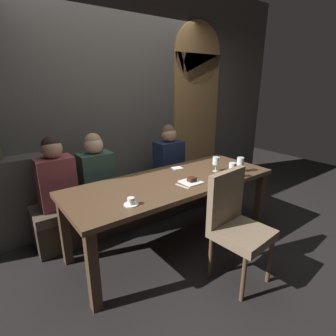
{
  "coord_description": "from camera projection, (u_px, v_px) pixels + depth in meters",
  "views": [
    {
      "loc": [
        -1.55,
        -1.99,
        1.69
      ],
      "look_at": [
        0.0,
        0.1,
        0.84
      ],
      "focal_mm": 28.11,
      "sensor_mm": 36.0,
      "label": 1
    }
  ],
  "objects": [
    {
      "name": "arched_door",
      "position": [
        196.0,
        104.0,
        4.14
      ],
      "size": [
        0.9,
        0.05,
        2.55
      ],
      "color": "olive",
      "rests_on": "ground"
    },
    {
      "name": "back_wall_tiled",
      "position": [
        116.0,
        98.0,
        3.38
      ],
      "size": [
        6.0,
        0.12,
        3.0
      ],
      "primitive_type": "cube",
      "color": "#4C4944",
      "rests_on": "ground"
    },
    {
      "name": "banquette_bench",
      "position": [
        140.0,
        202.0,
        3.38
      ],
      "size": [
        2.5,
        0.44,
        0.45
      ],
      "color": "#312A23",
      "rests_on": "ground"
    },
    {
      "name": "espresso_cup",
      "position": [
        131.0,
        202.0,
        2.13
      ],
      "size": [
        0.12,
        0.12,
        0.06
      ],
      "color": "white",
      "rests_on": "dining_table"
    },
    {
      "name": "diner_far_end",
      "position": [
        169.0,
        154.0,
        3.48
      ],
      "size": [
        0.36,
        0.24,
        0.72
      ],
      "color": "#192342",
      "rests_on": "banquette_bench"
    },
    {
      "name": "folded_napkin",
      "position": [
        177.0,
        168.0,
        3.04
      ],
      "size": [
        0.13,
        0.12,
        0.01
      ],
      "primitive_type": "cube",
      "rotation": [
        0.0,
        0.0,
        -0.24
      ],
      "color": "silver",
      "rests_on": "dining_table"
    },
    {
      "name": "ground",
      "position": [
        173.0,
        242.0,
        2.92
      ],
      "size": [
        9.0,
        9.0,
        0.0
      ],
      "primitive_type": "plane",
      "color": "black"
    },
    {
      "name": "diner_redhead",
      "position": [
        55.0,
        174.0,
        2.65
      ],
      "size": [
        0.36,
        0.24,
        0.75
      ],
      "color": "brown",
      "rests_on": "banquette_bench"
    },
    {
      "name": "chair_near_side",
      "position": [
        235.0,
        220.0,
        2.26
      ],
      "size": [
        0.48,
        0.48,
        0.98
      ],
      "color": "brown",
      "rests_on": "ground"
    },
    {
      "name": "dessert_plate",
      "position": [
        191.0,
        181.0,
        2.62
      ],
      "size": [
        0.19,
        0.19,
        0.05
      ],
      "color": "white",
      "rests_on": "dining_table"
    },
    {
      "name": "fork_on_table",
      "position": [
        182.0,
        186.0,
        2.52
      ],
      "size": [
        0.04,
        0.17,
        0.01
      ],
      "primitive_type": "cube",
      "rotation": [
        0.0,
        0.0,
        0.13
      ],
      "color": "silver",
      "rests_on": "dining_table"
    },
    {
      "name": "dining_table",
      "position": [
        173.0,
        188.0,
        2.72
      ],
      "size": [
        2.2,
        0.84,
        0.74
      ],
      "color": "#493422",
      "rests_on": "ground"
    },
    {
      "name": "diner_bearded",
      "position": [
        96.0,
        168.0,
        2.91
      ],
      "size": [
        0.36,
        0.24,
        0.72
      ],
      "color": "#2D473D",
      "rests_on": "banquette_bench"
    },
    {
      "name": "wine_glass_end_left",
      "position": [
        216.0,
        161.0,
        2.92
      ],
      "size": [
        0.08,
        0.08,
        0.16
      ],
      "color": "silver",
      "rests_on": "dining_table"
    },
    {
      "name": "wine_glass_end_right",
      "position": [
        233.0,
        168.0,
        2.71
      ],
      "size": [
        0.08,
        0.08,
        0.16
      ],
      "color": "silver",
      "rests_on": "dining_table"
    },
    {
      "name": "wine_glass_center_front",
      "position": [
        240.0,
        162.0,
        2.9
      ],
      "size": [
        0.08,
        0.08,
        0.16
      ],
      "color": "silver",
      "rests_on": "dining_table"
    }
  ]
}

